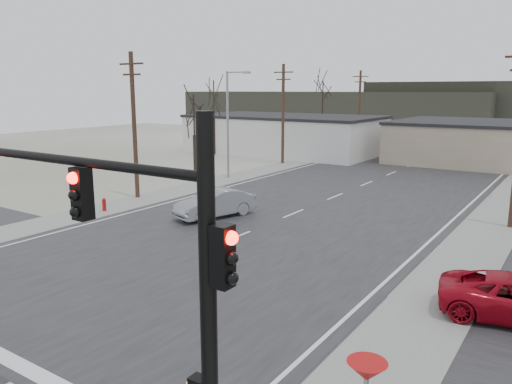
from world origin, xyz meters
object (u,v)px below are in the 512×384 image
sedan_crossing (215,203)px  car_far_b (416,139)px  traffic_signal_mast (125,251)px  car_far_a (487,154)px  fire_hydrant (104,205)px

sedan_crossing → car_far_b: bearing=110.2°
car_far_b → traffic_signal_mast: bearing=-75.7°
traffic_signal_mast → car_far_b: bearing=101.7°
traffic_signal_mast → sedan_crossing: 20.77m
traffic_signal_mast → car_far_b: traffic_signal_mast is taller
car_far_a → fire_hydrant: bearing=75.1°
fire_hydrant → sedan_crossing: size_ratio=0.17×
sedan_crossing → car_far_b: sedan_crossing is taller
sedan_crossing → traffic_signal_mast: bearing=-38.0°
car_far_a → traffic_signal_mast: bearing=100.8°
sedan_crossing → car_far_b: 47.09m
sedan_crossing → car_far_a: size_ratio=0.93×
sedan_crossing → car_far_a: bearing=92.7°
car_far_a → car_far_b: 16.97m
car_far_b → sedan_crossing: bearing=-85.2°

